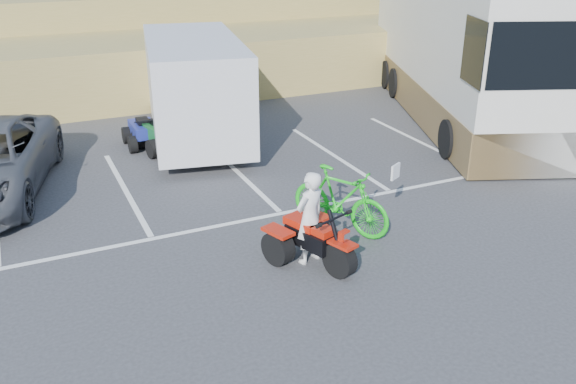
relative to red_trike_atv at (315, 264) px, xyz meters
name	(u,v)px	position (x,y,z in m)	size (l,w,h in m)	color
ground	(338,267)	(0.31, -0.26, 0.00)	(100.00, 100.00, 0.00)	#363639
parking_stripes	(286,179)	(1.17, 3.80, 0.00)	(28.00, 5.16, 0.01)	white
grass_embankment	(139,45)	(0.31, 15.22, 1.42)	(40.00, 8.50, 3.10)	#9C8B47
red_trike_atv	(315,264)	(0.00, 0.00, 0.00)	(1.23, 1.64, 1.07)	#B91D0A
rider	(310,218)	(-0.05, 0.14, 0.85)	(0.62, 0.41, 1.69)	white
green_dirt_bike	(340,200)	(1.04, 0.99, 0.64)	(0.60, 2.13, 1.28)	#14BF19
cargo_trailer	(195,86)	(0.18, 7.57, 1.51)	(3.50, 6.32, 2.78)	silver
rv_motorhome	(459,59)	(8.29, 6.56, 1.76)	(6.77, 11.51, 4.04)	silver
quad_atv_blue	(145,146)	(-1.30, 7.63, 0.00)	(0.98, 1.32, 0.86)	navy
quad_atv_green	(161,150)	(-0.98, 7.12, 0.00)	(1.07, 1.43, 0.93)	#155D24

